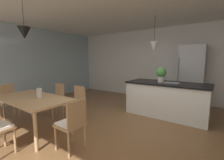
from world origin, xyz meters
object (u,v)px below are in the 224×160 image
at_px(refrigerator, 191,76).
at_px(dining_table, 32,101).
at_px(chair_far_left, 56,98).
at_px(kitchen_island, 167,99).
at_px(chair_window_end, 8,100).
at_px(chair_far_right, 76,103).
at_px(chair_kitchen_end, 72,123).
at_px(potted_plant_on_island, 161,74).
at_px(vase_on_dining_table, 39,93).

bearing_deg(refrigerator, dining_table, -121.78).
height_order(chair_far_left, kitchen_island, kitchen_island).
height_order(chair_window_end, kitchen_island, kitchen_island).
height_order(chair_far_right, chair_kitchen_end, same).
bearing_deg(kitchen_island, chair_far_right, -132.84).
bearing_deg(refrigerator, potted_plant_on_island, -113.29).
bearing_deg(chair_far_right, chair_far_left, -180.00).
bearing_deg(kitchen_island, vase_on_dining_table, -127.08).
bearing_deg(refrigerator, kitchen_island, -106.29).
bearing_deg(chair_far_left, chair_far_right, 0.00).
xyz_separation_m(chair_far_right, kitchen_island, (1.64, 1.77, -0.01)).
bearing_deg(vase_on_dining_table, chair_far_right, 70.92).
xyz_separation_m(chair_window_end, potted_plant_on_island, (3.11, 2.60, 0.66)).
height_order(chair_far_left, vase_on_dining_table, vase_on_dining_table).
relative_size(kitchen_island, refrigerator, 1.06).
bearing_deg(potted_plant_on_island, chair_far_left, -141.80).
bearing_deg(dining_table, refrigerator, 58.22).
height_order(dining_table, refrigerator, refrigerator).
xyz_separation_m(chair_far_left, refrigerator, (2.82, 3.08, 0.51)).
relative_size(chair_far_right, kitchen_island, 0.42).
xyz_separation_m(dining_table, chair_window_end, (-1.25, 0.00, -0.18)).
bearing_deg(vase_on_dining_table, chair_kitchen_end, -4.40).
height_order(chair_far_right, chair_window_end, same).
height_order(chair_window_end, vase_on_dining_table, vase_on_dining_table).
bearing_deg(chair_window_end, chair_far_right, 26.57).
bearing_deg(chair_far_right, chair_window_end, -153.43).
relative_size(potted_plant_on_island, vase_on_dining_table, 2.10).
height_order(kitchen_island, vase_on_dining_table, vase_on_dining_table).
bearing_deg(chair_window_end, vase_on_dining_table, 3.34).
bearing_deg(chair_far_left, refrigerator, 47.59).
bearing_deg(potted_plant_on_island, dining_table, -125.56).
distance_m(dining_table, kitchen_island, 3.31).
bearing_deg(kitchen_island, chair_window_end, -141.73).
relative_size(chair_kitchen_end, refrigerator, 0.44).
bearing_deg(potted_plant_on_island, kitchen_island, -0.00).
relative_size(chair_window_end, refrigerator, 0.44).
relative_size(chair_far_left, vase_on_dining_table, 4.47).
height_order(chair_far_right, kitchen_island, kitchen_island).
bearing_deg(chair_window_end, kitchen_island, 38.27).
xyz_separation_m(chair_far_right, vase_on_dining_table, (-0.26, -0.74, 0.35)).
height_order(chair_kitchen_end, chair_window_end, same).
xyz_separation_m(chair_kitchen_end, chair_far_left, (-1.64, 0.83, 0.00)).
bearing_deg(vase_on_dining_table, potted_plant_on_island, 55.64).
bearing_deg(dining_table, chair_far_left, 115.47).
relative_size(chair_window_end, potted_plant_on_island, 2.13).
distance_m(chair_kitchen_end, kitchen_island, 2.72).
bearing_deg(dining_table, chair_window_end, 179.82).
relative_size(dining_table, chair_kitchen_end, 2.02).
relative_size(dining_table, chair_far_right, 2.02).
height_order(dining_table, potted_plant_on_island, potted_plant_on_island).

